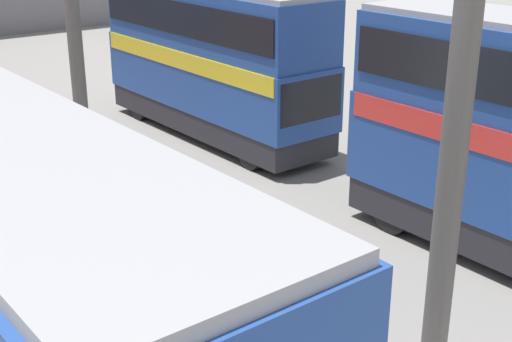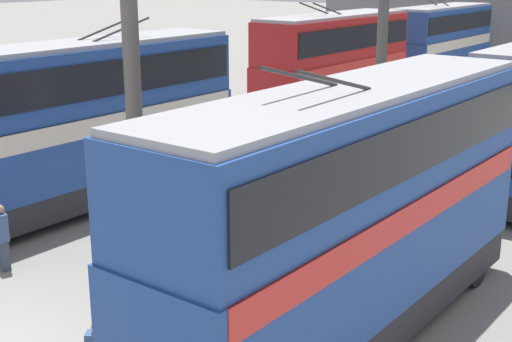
% 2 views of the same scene
% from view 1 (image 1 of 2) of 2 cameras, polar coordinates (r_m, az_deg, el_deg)
% --- Properties ---
extents(support_column_near, '(0.69, 0.69, 6.85)m').
position_cam_1_polar(support_column_near, '(10.27, 15.05, -3.45)').
color(support_column_near, '#605B56').
rests_on(support_column_near, ground_plane).
extents(support_column_far, '(0.69, 0.69, 6.85)m').
position_cam_1_polar(support_column_far, '(19.35, -14.09, 7.92)').
color(support_column_far, '#605B56').
rests_on(support_column_far, ground_plane).
extents(bus_left_far, '(9.58, 2.54, 5.61)m').
position_cam_1_polar(bus_left_far, '(23.49, -3.47, 9.51)').
color(bus_left_far, black).
rests_on(bus_left_far, ground_plane).
extents(person_aisle_midway, '(0.47, 0.47, 1.78)m').
position_cam_1_polar(person_aisle_midway, '(15.53, -8.06, -3.99)').
color(person_aisle_midway, '#473D33').
rests_on(person_aisle_midway, ground_plane).
extents(oil_drum, '(0.64, 0.64, 0.85)m').
position_cam_1_polar(oil_drum, '(15.09, -17.93, -7.84)').
color(oil_drum, '#933828').
rests_on(oil_drum, ground_plane).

